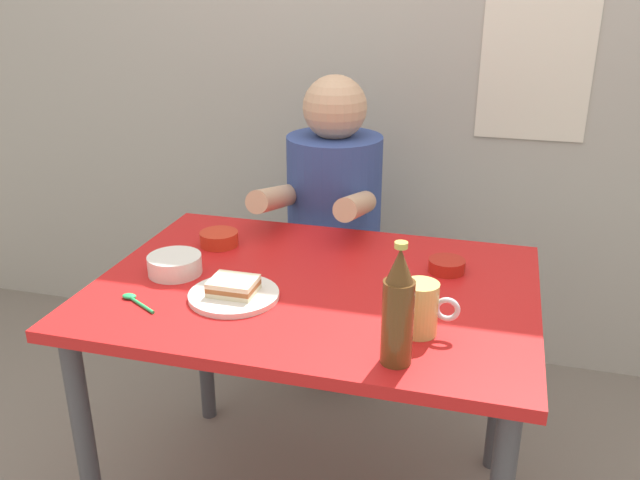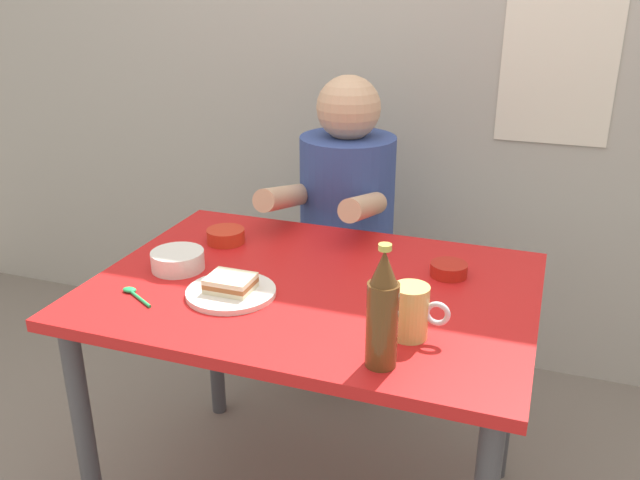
% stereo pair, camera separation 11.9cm
% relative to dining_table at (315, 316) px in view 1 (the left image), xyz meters
% --- Properties ---
extents(wall_back, '(4.40, 0.09, 2.60)m').
position_rel_dining_table_xyz_m(wall_back, '(0.00, 1.05, 0.65)').
color(wall_back, '#ADA89E').
rests_on(wall_back, ground).
extents(dining_table, '(1.10, 0.80, 0.74)m').
position_rel_dining_table_xyz_m(dining_table, '(0.00, 0.00, 0.00)').
color(dining_table, red).
rests_on(dining_table, ground).
extents(stool, '(0.34, 0.34, 0.45)m').
position_rel_dining_table_xyz_m(stool, '(-0.11, 0.63, -0.30)').
color(stool, '#4C4C51').
rests_on(stool, ground).
extents(person_seated, '(0.33, 0.56, 0.72)m').
position_rel_dining_table_xyz_m(person_seated, '(-0.11, 0.62, 0.12)').
color(person_seated, '#33478C').
rests_on(person_seated, stool).
extents(plate_orange, '(0.22, 0.22, 0.01)m').
position_rel_dining_table_xyz_m(plate_orange, '(-0.17, -0.13, 0.10)').
color(plate_orange, silver).
rests_on(plate_orange, dining_table).
extents(sandwich, '(0.11, 0.09, 0.04)m').
position_rel_dining_table_xyz_m(sandwich, '(-0.17, -0.13, 0.13)').
color(sandwich, beige).
rests_on(sandwich, plate_orange).
extents(beer_mug, '(0.13, 0.08, 0.12)m').
position_rel_dining_table_xyz_m(beer_mug, '(0.29, -0.18, 0.15)').
color(beer_mug, '#D1BC66').
rests_on(beer_mug, dining_table).
extents(beer_bottle, '(0.06, 0.06, 0.26)m').
position_rel_dining_table_xyz_m(beer_bottle, '(0.26, -0.31, 0.21)').
color(beer_bottle, '#593819').
rests_on(beer_bottle, dining_table).
extents(rice_bowl_white, '(0.14, 0.14, 0.05)m').
position_rel_dining_table_xyz_m(rice_bowl_white, '(-0.37, -0.04, 0.12)').
color(rice_bowl_white, silver).
rests_on(rice_bowl_white, dining_table).
extents(sauce_bowl_chili, '(0.11, 0.11, 0.04)m').
position_rel_dining_table_xyz_m(sauce_bowl_chili, '(-0.34, 0.17, 0.12)').
color(sauce_bowl_chili, red).
rests_on(sauce_bowl_chili, dining_table).
extents(sambal_bowl_red, '(0.10, 0.10, 0.03)m').
position_rel_dining_table_xyz_m(sambal_bowl_red, '(0.31, 0.16, 0.11)').
color(sambal_bowl_red, '#B21E14').
rests_on(sambal_bowl_red, dining_table).
extents(spoon, '(0.11, 0.07, 0.01)m').
position_rel_dining_table_xyz_m(spoon, '(-0.39, -0.21, 0.10)').
color(spoon, '#26A559').
rests_on(spoon, dining_table).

